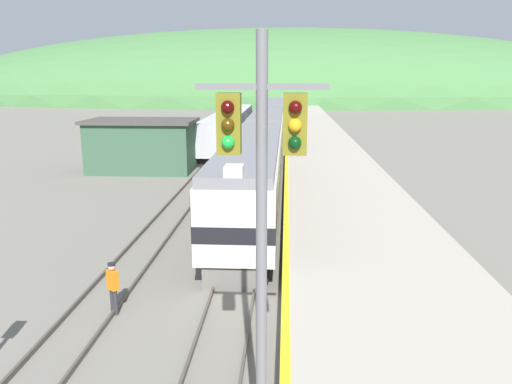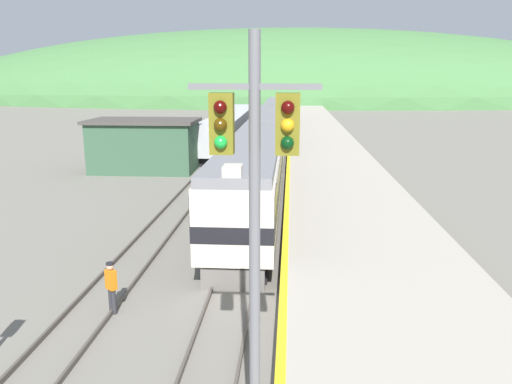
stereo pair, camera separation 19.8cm
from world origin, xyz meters
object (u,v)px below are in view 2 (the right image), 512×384
(carriage_third, at_px, (277,114))
(signal_mast_main, at_px, (255,198))
(carriage_second, at_px, (270,131))
(siding_train, at_px, (233,128))
(express_train_lead_car, at_px, (254,174))
(track_worker, at_px, (111,285))

(carriage_third, bearing_deg, signal_mast_main, -88.71)
(signal_mast_main, bearing_deg, carriage_second, 91.97)
(carriage_third, relative_size, siding_train, 0.70)
(express_train_lead_car, xyz_separation_m, track_worker, (-3.59, -11.82, -1.24))
(express_train_lead_car, height_order, carriage_third, express_train_lead_car)
(siding_train, relative_size, signal_mast_main, 3.52)
(express_train_lead_car, relative_size, siding_train, 0.71)
(express_train_lead_car, height_order, siding_train, express_train_lead_car)
(track_worker, bearing_deg, express_train_lead_car, 73.09)
(carriage_third, bearing_deg, track_worker, -93.81)
(siding_train, bearing_deg, track_worker, -88.95)
(carriage_third, relative_size, track_worker, 11.71)
(signal_mast_main, bearing_deg, express_train_lead_car, 94.34)
(express_train_lead_car, distance_m, track_worker, 12.42)
(express_train_lead_car, xyz_separation_m, signal_mast_main, (1.34, -17.70, 3.11))
(express_train_lead_car, relative_size, track_worker, 11.94)
(siding_train, distance_m, track_worker, 39.29)
(carriage_second, bearing_deg, express_train_lead_car, -90.00)
(track_worker, bearing_deg, carriage_third, 86.19)
(express_train_lead_car, bearing_deg, track_worker, -106.91)
(express_train_lead_car, xyz_separation_m, siding_train, (-4.32, 27.45, -0.42))
(express_train_lead_car, height_order, track_worker, express_train_lead_car)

